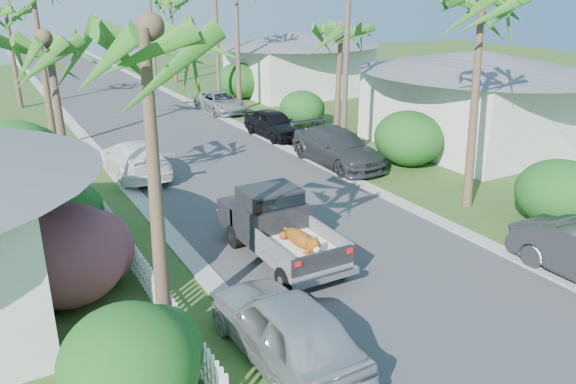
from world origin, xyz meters
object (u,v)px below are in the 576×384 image
parked_car_lf (134,159)px  palm_l_b (48,39)px  palm_l_d (5,9)px  house_right_far (297,65)px  parked_car_rf (273,124)px  utility_pole_c (217,38)px  utility_pole_b (346,62)px  palm_r_d (170,1)px  parked_car_rd (221,102)px  parked_car_ln (286,328)px  palm_r_b (340,27)px  parked_car_rm (337,147)px  utility_pole_d (152,26)px  palm_l_a (141,30)px  pickup_truck (275,224)px  house_right_near (476,103)px

parked_car_lf → palm_l_b: bearing=45.7°
palm_l_d → house_right_far: palm_l_d is taller
parked_car_rf → utility_pole_c: bearing=83.6°
utility_pole_b → palm_r_d: bearing=88.1°
utility_pole_c → parked_car_rd: bearing=-110.5°
palm_r_d → parked_car_ln: bearing=-105.3°
palm_r_b → palm_r_d: 25.01m
parked_car_rm → palm_l_b: (-11.80, -0.60, 5.34)m
parked_car_rd → utility_pole_d: utility_pole_d is taller
parked_car_lf → utility_pole_d: (9.20, 27.43, 3.84)m
parked_car_rf → palm_l_b: size_ratio=0.59×
house_right_far → palm_l_b: bearing=-137.7°
parked_car_rm → palm_l_b: size_ratio=0.75×
parked_car_rd → palm_l_a: 26.35m
pickup_truck → palm_r_d: bearing=76.2°
palm_r_d → parked_car_rm: bearing=-93.1°
pickup_truck → palm_l_b: 9.45m
house_right_near → palm_r_d: bearing=103.1°
palm_r_d → palm_l_d: bearing=-155.2°
house_right_near → house_right_far: house_right_near is taller
pickup_truck → palm_r_b: (8.52, 9.25, 4.94)m
palm_r_d → utility_pole_d: bearing=106.7°
utility_pole_c → parked_car_ln: bearing=-109.9°
parked_car_ln → utility_pole_b: utility_pole_b is taller
palm_l_d → parked_car_rd: bearing=-34.9°
parked_car_rf → house_right_near: size_ratio=0.49×
parked_car_rm → utility_pole_d: bearing=88.8°
parked_car_lf → utility_pole_d: size_ratio=0.58×
parked_car_lf → utility_pole_c: utility_pole_c is taller
palm_l_b → palm_r_b: 13.73m
palm_l_a → palm_l_b: (-0.60, 9.00, -0.79)m
utility_pole_d → palm_l_b: bearing=-111.8°
utility_pole_d → palm_r_d: bearing=-73.3°
palm_r_d → utility_pole_c: size_ratio=0.89×
parked_car_rf → parked_car_rd: size_ratio=0.92×
palm_l_a → utility_pole_d: (11.80, 40.00, -2.33)m
palm_r_b → utility_pole_b: utility_pole_b is taller
parked_car_ln → utility_pole_c: bearing=-110.8°
utility_pole_c → utility_pole_d: (0.00, 15.00, 0.00)m
pickup_truck → parked_car_rf: 14.42m
house_right_near → house_right_far: (0.00, 18.00, -0.10)m
palm_l_d → utility_pole_d: bearing=36.6°
pickup_truck → house_right_near: bearing=22.7°
palm_r_d → utility_pole_b: bearing=-91.9°
parked_car_rm → palm_r_d: palm_r_d is taller
parked_car_rf → palm_l_a: (-11.00, -15.51, 6.19)m
parked_car_lf → house_right_near: house_right_near is taller
parked_car_rm → utility_pole_d: 30.64m
palm_l_a → palm_r_d: bearing=71.1°
parked_car_rd → palm_l_d: palm_l_d is taller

